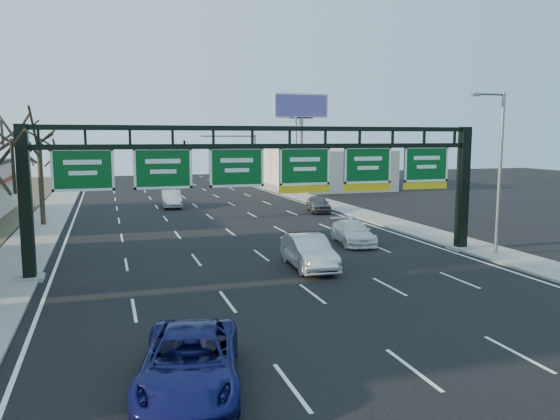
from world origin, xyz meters
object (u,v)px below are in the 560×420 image
object	(u,v)px
car_silver_sedan	(309,252)
car_white_wagon	(353,232)
car_blue_suv	(190,361)
sign_gantry	(274,176)

from	to	relation	value
car_silver_sedan	car_white_wagon	size ratio (longest dim) A/B	1.05
car_silver_sedan	car_blue_suv	bearing A→B (deg)	-119.97
sign_gantry	car_white_wagon	size ratio (longest dim) A/B	5.08
car_silver_sedan	car_white_wagon	bearing A→B (deg)	50.39
car_blue_suv	car_white_wagon	bearing A→B (deg)	65.25
sign_gantry	car_silver_sedan	distance (m)	4.34
car_blue_suv	car_white_wagon	distance (m)	21.19
car_white_wagon	car_blue_suv	bearing A→B (deg)	-118.53
sign_gantry	car_white_wagon	bearing A→B (deg)	30.22
sign_gantry	car_white_wagon	xyz separation A→B (m)	(6.27, 3.65, -3.93)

